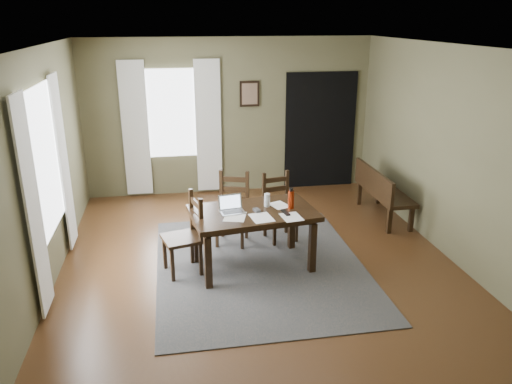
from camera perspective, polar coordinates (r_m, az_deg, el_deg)
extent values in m
cube|color=#492C16|center=(6.46, 0.46, -8.48)|extent=(5.00, 6.00, 0.01)
cube|color=brown|center=(8.83, -3.03, 8.55)|extent=(5.00, 0.02, 2.70)
cube|color=brown|center=(3.27, 10.17, -11.70)|extent=(5.00, 0.02, 2.70)
cube|color=brown|center=(6.04, -23.56, 1.73)|extent=(0.02, 6.00, 2.70)
cube|color=brown|center=(6.83, 21.64, 3.93)|extent=(0.02, 6.00, 2.70)
cube|color=white|center=(5.71, 0.54, 16.25)|extent=(5.00, 6.00, 0.02)
cube|color=#3E3E3E|center=(6.45, 0.46, -8.39)|extent=(2.60, 3.20, 0.01)
cube|color=black|center=(6.13, -0.33, -2.41)|extent=(1.61, 1.09, 0.06)
cube|color=black|center=(6.15, -0.33, -2.89)|extent=(1.43, 0.91, 0.05)
cube|color=black|center=(5.84, -5.50, -8.01)|extent=(0.09, 0.09, 0.64)
cube|color=black|center=(6.47, -6.81, -5.23)|extent=(0.09, 0.09, 0.64)
cube|color=black|center=(6.20, 6.46, -6.33)|extent=(0.09, 0.09, 0.64)
cube|color=black|center=(6.79, 4.09, -3.88)|extent=(0.09, 0.09, 0.64)
cube|color=black|center=(6.17, -8.50, -5.29)|extent=(0.53, 0.53, 0.04)
cube|color=black|center=(6.38, -10.39, -6.84)|extent=(0.05, 0.05, 0.43)
cube|color=black|center=(6.47, -7.34, -6.32)|extent=(0.05, 0.05, 0.43)
cube|color=black|center=(6.08, -9.52, -8.22)|extent=(0.05, 0.05, 0.43)
cube|color=black|center=(6.16, -6.33, -7.64)|extent=(0.05, 0.05, 0.43)
cube|color=black|center=(6.27, -7.39, -2.00)|extent=(0.06, 0.06, 0.54)
cube|color=black|center=(5.94, -6.29, -3.22)|extent=(0.06, 0.06, 0.54)
cube|color=black|center=(6.16, -6.80, -3.85)|extent=(0.11, 0.32, 0.07)
cube|color=black|center=(6.11, -6.85, -2.59)|extent=(0.11, 0.32, 0.07)
cube|color=black|center=(6.06, -6.91, -1.31)|extent=(0.11, 0.32, 0.07)
cube|color=black|center=(6.89, -2.78, -2.40)|extent=(0.55, 0.55, 0.04)
cube|color=black|center=(6.86, -4.48, -4.66)|extent=(0.05, 0.05, 0.42)
cube|color=black|center=(7.17, -3.86, -3.53)|extent=(0.05, 0.05, 0.42)
cube|color=black|center=(6.79, -1.58, -4.86)|extent=(0.05, 0.05, 0.42)
cube|color=black|center=(7.11, -1.08, -3.70)|extent=(0.05, 0.05, 0.42)
cube|color=black|center=(7.01, -4.00, 0.39)|extent=(0.06, 0.06, 0.54)
cube|color=black|center=(6.94, -1.00, 0.24)|extent=(0.06, 0.06, 0.54)
cube|color=black|center=(7.02, -2.49, -0.79)|extent=(0.31, 0.13, 0.07)
cube|color=black|center=(6.97, -2.51, 0.32)|extent=(0.31, 0.13, 0.07)
cube|color=black|center=(6.93, -2.52, 1.45)|extent=(0.31, 0.13, 0.07)
cube|color=black|center=(7.01, 2.85, -2.17)|extent=(0.49, 0.49, 0.04)
cube|color=black|center=(6.89, 2.13, -4.56)|extent=(0.05, 0.05, 0.41)
cube|color=black|center=(7.18, 1.04, -3.55)|extent=(0.05, 0.05, 0.41)
cube|color=black|center=(7.03, 4.64, -4.13)|extent=(0.05, 0.05, 0.41)
cube|color=black|center=(7.30, 3.47, -3.16)|extent=(0.05, 0.05, 0.41)
cube|color=black|center=(7.01, 0.92, 0.17)|extent=(0.05, 0.05, 0.51)
cube|color=black|center=(7.15, 3.55, 0.53)|extent=(0.05, 0.05, 0.51)
cube|color=black|center=(7.13, 2.24, -0.70)|extent=(0.30, 0.09, 0.07)
cube|color=black|center=(7.08, 2.25, 0.35)|extent=(0.30, 0.09, 0.07)
cube|color=black|center=(7.03, 2.27, 1.42)|extent=(0.30, 0.09, 0.07)
cube|color=black|center=(8.06, 14.50, 0.02)|extent=(0.45, 1.41, 0.06)
cube|color=black|center=(7.70, 17.32, -2.97)|extent=(0.06, 0.06, 0.39)
cube|color=black|center=(7.56, 15.00, -3.18)|extent=(0.06, 0.06, 0.39)
cube|color=black|center=(8.72, 13.82, -0.01)|extent=(0.06, 0.06, 0.39)
cube|color=black|center=(8.59, 11.73, -0.14)|extent=(0.06, 0.06, 0.39)
cube|color=black|center=(7.91, 13.29, 1.31)|extent=(0.05, 1.41, 0.34)
cube|color=#B7B7BC|center=(6.06, -2.71, -2.31)|extent=(0.32, 0.24, 0.01)
cube|color=#B7B7BC|center=(6.12, -2.98, -1.12)|extent=(0.30, 0.09, 0.19)
cube|color=silver|center=(6.12, -2.97, -1.14)|extent=(0.26, 0.07, 0.16)
cube|color=#3F3F42|center=(6.05, -2.69, -2.27)|extent=(0.26, 0.15, 0.00)
cube|color=#3F3F42|center=(6.08, 0.09, -2.10)|extent=(0.09, 0.12, 0.04)
cube|color=black|center=(6.05, 3.39, -2.35)|extent=(0.08, 0.20, 0.02)
cylinder|color=silver|center=(6.23, 1.28, -0.93)|extent=(0.09, 0.09, 0.17)
cylinder|color=#A1290C|center=(6.18, 4.02, -0.86)|extent=(0.10, 0.10, 0.23)
cylinder|color=black|center=(6.13, 4.05, 0.29)|extent=(0.06, 0.06, 0.04)
cube|color=white|center=(5.95, -2.41, -2.82)|extent=(0.32, 0.38, 0.00)
cube|color=white|center=(5.94, 4.07, -2.87)|extent=(0.26, 0.32, 0.00)
cube|color=white|center=(6.30, 2.67, -1.51)|extent=(0.29, 0.32, 0.00)
cube|color=white|center=(5.91, 0.64, -2.96)|extent=(0.29, 0.35, 0.00)
cube|color=white|center=(6.19, -23.02, 3.19)|extent=(0.01, 1.30, 1.70)
cube|color=white|center=(8.72, -9.63, 8.84)|extent=(1.00, 0.01, 1.50)
cube|color=silver|center=(5.50, -24.13, -1.66)|extent=(0.03, 0.48, 2.30)
cube|color=silver|center=(7.02, -21.14, 3.11)|extent=(0.03, 0.48, 2.30)
cube|color=silver|center=(8.76, -13.62, 6.94)|extent=(0.44, 0.03, 2.30)
cube|color=silver|center=(8.77, -5.46, 7.41)|extent=(0.44, 0.03, 2.30)
cube|color=black|center=(8.78, -0.75, 11.16)|extent=(0.34, 0.03, 0.44)
cube|color=brown|center=(8.77, -0.73, 11.15)|extent=(0.27, 0.01, 0.36)
cube|color=black|center=(9.20, 7.35, 6.96)|extent=(1.30, 0.03, 2.10)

